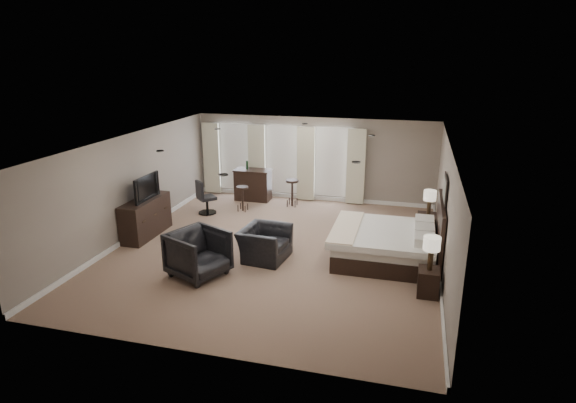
% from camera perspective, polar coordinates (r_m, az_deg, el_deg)
% --- Properties ---
extents(room, '(7.60, 8.60, 2.64)m').
position_cam_1_polar(room, '(11.07, -1.53, 0.47)').
color(room, '#7D624F').
rests_on(room, ground).
extents(window_bay, '(5.25, 0.20, 2.30)m').
position_cam_1_polar(window_bay, '(15.18, -0.78, 4.78)').
color(window_bay, silver).
rests_on(window_bay, room).
extents(bed, '(2.29, 2.19, 1.46)m').
position_cam_1_polar(bed, '(10.94, 11.74, -3.28)').
color(bed, silver).
rests_on(bed, ground).
extents(nightstand_near, '(0.40, 0.49, 0.53)m').
position_cam_1_polar(nightstand_near, '(9.79, 16.28, -9.15)').
color(nightstand_near, black).
rests_on(nightstand_near, ground).
extents(nightstand_far, '(0.50, 0.61, 0.67)m').
position_cam_1_polar(nightstand_far, '(12.44, 16.15, -3.00)').
color(nightstand_far, black).
rests_on(nightstand_far, ground).
extents(lamp_near, '(0.32, 0.32, 0.67)m').
position_cam_1_polar(lamp_near, '(9.54, 16.59, -5.91)').
color(lamp_near, beige).
rests_on(lamp_near, nightstand_near).
extents(lamp_far, '(0.30, 0.30, 0.63)m').
position_cam_1_polar(lamp_far, '(12.23, 16.40, -0.15)').
color(lamp_far, beige).
rests_on(lamp_far, nightstand_far).
extents(wall_art, '(0.04, 0.96, 0.56)m').
position_cam_1_polar(wall_art, '(10.64, 18.10, 1.41)').
color(wall_art, slate).
rests_on(wall_art, room).
extents(dresser, '(0.54, 1.67, 0.97)m').
position_cam_1_polar(dresser, '(12.74, -16.50, -1.83)').
color(dresser, black).
rests_on(dresser, ground).
extents(tv, '(0.63, 1.09, 0.14)m').
position_cam_1_polar(tv, '(12.57, -16.72, 0.56)').
color(tv, black).
rests_on(tv, dresser).
extents(armchair_near, '(0.85, 1.19, 0.98)m').
position_cam_1_polar(armchair_near, '(10.89, -2.79, -4.35)').
color(armchair_near, black).
rests_on(armchair_near, ground).
extents(armchair_far, '(1.32, 1.35, 1.08)m').
position_cam_1_polar(armchair_far, '(10.22, -10.59, -5.86)').
color(armchair_far, black).
rests_on(armchair_far, ground).
extents(bar_counter, '(1.14, 0.59, 0.99)m').
position_cam_1_polar(bar_counter, '(15.21, -4.17, 2.01)').
color(bar_counter, black).
rests_on(bar_counter, ground).
extents(bar_stool_left, '(0.40, 0.40, 0.74)m').
position_cam_1_polar(bar_stool_left, '(14.20, -5.40, 0.34)').
color(bar_stool_left, black).
rests_on(bar_stool_left, ground).
extents(bar_stool_right, '(0.52, 0.52, 0.82)m').
position_cam_1_polar(bar_stool_right, '(14.57, 0.50, 1.02)').
color(bar_stool_right, black).
rests_on(bar_stool_right, ground).
extents(desk_chair, '(0.72, 0.72, 1.00)m').
position_cam_1_polar(desk_chair, '(14.06, -9.60, 0.53)').
color(desk_chair, black).
rests_on(desk_chair, ground).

